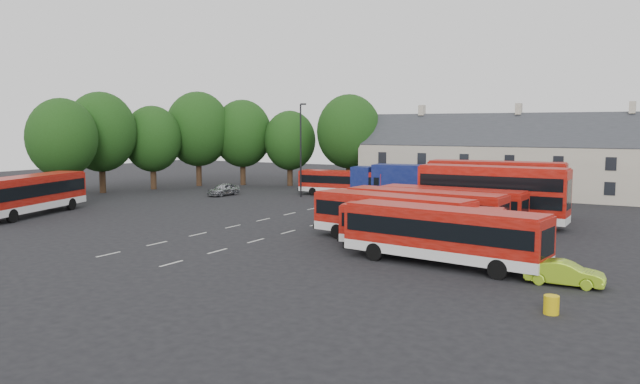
{
  "coord_description": "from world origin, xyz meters",
  "views": [
    {
      "loc": [
        29.04,
        -39.36,
        7.57
      ],
      "look_at": [
        3.66,
        4.95,
        2.2
      ],
      "focal_mm": 35.0,
      "sensor_mm": 36.0,
      "label": 1
    }
  ],
  "objects_px": {
    "bus_west": "(30,192)",
    "lime_car": "(565,273)",
    "lamppost": "(301,147)",
    "bus_row_a": "(443,231)",
    "bus_dd_south": "(492,192)",
    "box_truck": "(392,179)",
    "grit_bin": "(551,305)",
    "silver_car": "(224,189)"
  },
  "relations": [
    {
      "from": "bus_west",
      "to": "lime_car",
      "type": "bearing_deg",
      "value": -110.53
    },
    {
      "from": "bus_west",
      "to": "lamppost",
      "type": "height_order",
      "value": "lamppost"
    },
    {
      "from": "bus_row_a",
      "to": "lamppost",
      "type": "bearing_deg",
      "value": 141.98
    },
    {
      "from": "bus_dd_south",
      "to": "lamppost",
      "type": "height_order",
      "value": "lamppost"
    },
    {
      "from": "bus_row_a",
      "to": "lime_car",
      "type": "bearing_deg",
      "value": -2.91
    },
    {
      "from": "bus_dd_south",
      "to": "bus_west",
      "type": "xyz_separation_m",
      "value": [
        -35.49,
        -14.2,
        -0.54
      ]
    },
    {
      "from": "bus_west",
      "to": "box_truck",
      "type": "height_order",
      "value": "box_truck"
    },
    {
      "from": "grit_bin",
      "to": "box_truck",
      "type": "bearing_deg",
      "value": 122.25
    },
    {
      "from": "box_truck",
      "to": "grit_bin",
      "type": "bearing_deg",
      "value": -64.54
    },
    {
      "from": "bus_row_a",
      "to": "lamppost",
      "type": "distance_m",
      "value": 34.81
    },
    {
      "from": "bus_west",
      "to": "lamppost",
      "type": "distance_m",
      "value": 26.96
    },
    {
      "from": "bus_row_a",
      "to": "lime_car",
      "type": "xyz_separation_m",
      "value": [
        6.47,
        -1.2,
        -1.32
      ]
    },
    {
      "from": "bus_west",
      "to": "lamppost",
      "type": "xyz_separation_m",
      "value": [
        12.56,
        23.62,
        3.3
      ]
    },
    {
      "from": "bus_west",
      "to": "box_truck",
      "type": "bearing_deg",
      "value": -55.49
    },
    {
      "from": "bus_dd_south",
      "to": "grit_bin",
      "type": "distance_m",
      "value": 23.2
    },
    {
      "from": "box_truck",
      "to": "lime_car",
      "type": "relative_size",
      "value": 2.34
    },
    {
      "from": "lime_car",
      "to": "lamppost",
      "type": "height_order",
      "value": "lamppost"
    },
    {
      "from": "lime_car",
      "to": "grit_bin",
      "type": "relative_size",
      "value": 4.71
    },
    {
      "from": "box_truck",
      "to": "lamppost",
      "type": "height_order",
      "value": "lamppost"
    },
    {
      "from": "bus_dd_south",
      "to": "grit_bin",
      "type": "xyz_separation_m",
      "value": [
        8.04,
        -21.65,
        -2.21
      ]
    },
    {
      "from": "bus_dd_south",
      "to": "lamppost",
      "type": "distance_m",
      "value": 24.95
    },
    {
      "from": "silver_car",
      "to": "lamppost",
      "type": "relative_size",
      "value": 0.4
    },
    {
      "from": "lime_car",
      "to": "grit_bin",
      "type": "xyz_separation_m",
      "value": [
        0.26,
        -5.13,
        -0.21
      ]
    },
    {
      "from": "bus_row_a",
      "to": "bus_dd_south",
      "type": "distance_m",
      "value": 15.4
    },
    {
      "from": "grit_bin",
      "to": "bus_west",
      "type": "bearing_deg",
      "value": 170.29
    },
    {
      "from": "bus_dd_south",
      "to": "lamppost",
      "type": "relative_size",
      "value": 1.11
    },
    {
      "from": "bus_west",
      "to": "lime_car",
      "type": "distance_m",
      "value": 43.35
    },
    {
      "from": "bus_row_a",
      "to": "box_truck",
      "type": "height_order",
      "value": "box_truck"
    },
    {
      "from": "grit_bin",
      "to": "lamppost",
      "type": "height_order",
      "value": "lamppost"
    },
    {
      "from": "grit_bin",
      "to": "bus_dd_south",
      "type": "bearing_deg",
      "value": 110.36
    },
    {
      "from": "bus_dd_south",
      "to": "bus_row_a",
      "type": "bearing_deg",
      "value": -84.64
    },
    {
      "from": "lime_car",
      "to": "silver_car",
      "type": "bearing_deg",
      "value": 58.12
    },
    {
      "from": "lime_car",
      "to": "bus_west",
      "type": "bearing_deg",
      "value": 85.46
    },
    {
      "from": "bus_row_a",
      "to": "bus_west",
      "type": "bearing_deg",
      "value": -174.17
    },
    {
      "from": "bus_row_a",
      "to": "bus_dd_south",
      "type": "bearing_deg",
      "value": 102.42
    },
    {
      "from": "bus_row_a",
      "to": "grit_bin",
      "type": "bearing_deg",
      "value": -35.61
    },
    {
      "from": "silver_car",
      "to": "lime_car",
      "type": "distance_m",
      "value": 44.94
    },
    {
      "from": "bus_row_a",
      "to": "bus_dd_south",
      "type": "relative_size",
      "value": 1.03
    },
    {
      "from": "bus_west",
      "to": "grit_bin",
      "type": "height_order",
      "value": "bus_west"
    },
    {
      "from": "lamppost",
      "to": "box_truck",
      "type": "bearing_deg",
      "value": 23.33
    },
    {
      "from": "bus_west",
      "to": "grit_bin",
      "type": "relative_size",
      "value": 16.15
    },
    {
      "from": "bus_dd_south",
      "to": "lime_car",
      "type": "bearing_deg",
      "value": -64.29
    }
  ]
}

